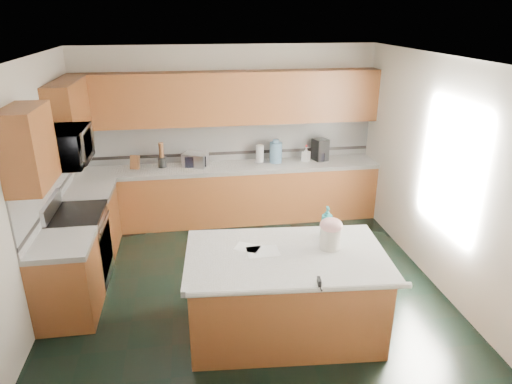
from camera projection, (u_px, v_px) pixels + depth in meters
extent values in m
plane|color=black|center=(248.00, 288.00, 5.57)|extent=(4.60, 4.60, 0.00)
plane|color=white|center=(246.00, 59.00, 4.57)|extent=(4.60, 4.60, 0.00)
cube|color=beige|center=(228.00, 133.00, 7.20)|extent=(4.60, 0.04, 2.70)
cube|color=beige|center=(294.00, 311.00, 2.94)|extent=(4.60, 0.04, 2.70)
cube|color=beige|center=(27.00, 197.00, 4.75)|extent=(0.04, 4.60, 2.70)
cube|color=beige|center=(442.00, 175.00, 5.39)|extent=(0.04, 4.60, 2.70)
cube|color=#4C2711|center=(231.00, 195.00, 7.25)|extent=(4.60, 0.60, 0.86)
cube|color=white|center=(231.00, 167.00, 7.08)|extent=(4.60, 0.64, 0.06)
cube|color=#4C2711|center=(228.00, 98.00, 6.81)|extent=(4.60, 0.33, 0.78)
cube|color=silver|center=(229.00, 141.00, 7.22)|extent=(4.60, 0.02, 0.63)
cube|color=black|center=(229.00, 153.00, 7.28)|extent=(4.60, 0.01, 0.05)
cube|color=#4C2711|center=(93.00, 222.00, 6.32)|extent=(0.60, 0.82, 0.86)
cube|color=white|center=(88.00, 191.00, 6.15)|extent=(0.64, 0.82, 0.06)
cube|color=#4C2711|center=(67.00, 282.00, 4.92)|extent=(0.60, 0.72, 0.86)
cube|color=white|center=(61.00, 245.00, 4.75)|extent=(0.64, 0.72, 0.06)
cube|color=silver|center=(47.00, 188.00, 5.30)|extent=(0.02, 2.30, 0.63)
cube|color=black|center=(50.00, 203.00, 5.38)|extent=(0.01, 2.30, 0.05)
cube|color=#4C2711|center=(68.00, 112.00, 5.87)|extent=(0.33, 1.09, 0.78)
cube|color=#4C2711|center=(28.00, 148.00, 4.34)|extent=(0.33, 0.72, 0.78)
cube|color=#B7B7BC|center=(81.00, 249.00, 5.59)|extent=(0.60, 0.76, 0.88)
cube|color=black|center=(106.00, 250.00, 5.65)|extent=(0.02, 0.68, 0.55)
cube|color=black|center=(76.00, 214.00, 5.42)|extent=(0.62, 0.78, 0.04)
cylinder|color=#B7B7BC|center=(105.00, 222.00, 5.51)|extent=(0.02, 0.66, 0.02)
cube|color=#B7B7BC|center=(51.00, 207.00, 5.34)|extent=(0.06, 0.76, 0.18)
imported|color=#B7B7BC|center=(65.00, 147.00, 5.11)|extent=(0.50, 0.73, 0.41)
cube|color=#4C2711|center=(285.00, 296.00, 4.69)|extent=(1.96, 1.21, 0.86)
cube|color=white|center=(286.00, 256.00, 4.52)|extent=(2.07, 1.32, 0.06)
cylinder|color=white|center=(300.00, 290.00, 3.98)|extent=(1.98, 0.21, 0.06)
cylinder|color=silver|center=(330.00, 238.00, 4.58)|extent=(0.27, 0.27, 0.22)
ellipsoid|color=#DF9FA1|center=(331.00, 225.00, 4.53)|extent=(0.23, 0.23, 0.14)
cylinder|color=tan|center=(332.00, 221.00, 4.51)|extent=(0.07, 0.03, 0.03)
sphere|color=tan|center=(328.00, 221.00, 4.51)|extent=(0.04, 0.04, 0.04)
sphere|color=tan|center=(335.00, 221.00, 4.52)|extent=(0.04, 0.04, 0.04)
imported|color=teal|center=(327.00, 222.00, 4.78)|extent=(0.14, 0.14, 0.35)
cube|color=white|center=(263.00, 252.00, 4.54)|extent=(0.32, 0.25, 0.00)
cube|color=white|center=(247.00, 247.00, 4.62)|extent=(0.30, 0.28, 0.00)
cube|color=black|center=(319.00, 283.00, 4.00)|extent=(0.04, 0.10, 0.09)
cylinder|color=black|center=(321.00, 289.00, 3.96)|extent=(0.02, 0.07, 0.02)
cube|color=#472814|center=(135.00, 162.00, 6.88)|extent=(0.15, 0.18, 0.23)
cylinder|color=black|center=(162.00, 162.00, 6.97)|extent=(0.13, 0.13, 0.16)
cylinder|color=#472814|center=(161.00, 150.00, 6.90)|extent=(0.07, 0.07, 0.23)
cube|color=#B7B7BC|center=(195.00, 160.00, 7.00)|extent=(0.43, 0.37, 0.21)
cube|color=black|center=(195.00, 162.00, 6.90)|extent=(0.32, 0.01, 0.17)
cylinder|color=white|center=(260.00, 154.00, 7.17)|extent=(0.12, 0.12, 0.28)
cylinder|color=#B7B7BC|center=(260.00, 162.00, 7.22)|extent=(0.18, 0.18, 0.01)
cylinder|color=#5F89AC|center=(276.00, 153.00, 7.16)|extent=(0.20, 0.20, 0.32)
cylinder|color=#5F89AC|center=(276.00, 141.00, 7.10)|extent=(0.09, 0.09, 0.05)
cube|color=black|center=(320.00, 150.00, 7.28)|extent=(0.26, 0.27, 0.35)
cylinder|color=black|center=(321.00, 157.00, 7.27)|extent=(0.14, 0.14, 0.14)
imported|color=white|center=(306.00, 154.00, 7.24)|extent=(0.15, 0.15, 0.24)
cylinder|color=red|center=(306.00, 146.00, 7.19)|extent=(0.02, 0.02, 0.03)
cube|color=white|center=(450.00, 168.00, 5.15)|extent=(0.02, 1.40, 1.10)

